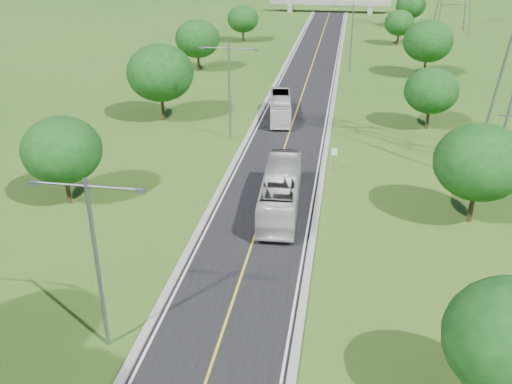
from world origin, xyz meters
TOP-DOWN VIEW (x-y plane):
  - ground at (0.00, 60.00)m, footprint 260.00×260.00m
  - road at (0.00, 66.00)m, footprint 8.00×150.00m
  - curb_left at (-4.25, 66.00)m, footprint 0.50×150.00m
  - curb_right at (4.25, 66.00)m, footprint 0.50×150.00m
  - speed_limit_sign at (5.20, 37.98)m, footprint 0.55×0.09m
  - overpass at (0.00, 140.00)m, footprint 30.00×3.00m
  - streetlight_near_left at (-6.00, 12.00)m, footprint 5.90×0.25m
  - streetlight_mid_left at (-6.00, 45.00)m, footprint 5.90×0.25m
  - streetlight_far_right at (6.00, 78.00)m, footprint 5.90×0.25m
  - tree_lb at (-16.00, 28.00)m, footprint 6.30×6.30m
  - tree_lc at (-15.00, 50.00)m, footprint 7.56×7.56m
  - tree_ld at (-17.00, 74.00)m, footprint 6.72×6.72m
  - tree_le at (-14.50, 98.00)m, footprint 5.88×5.88m
  - tree_rb at (16.00, 30.00)m, footprint 6.72×6.72m
  - tree_rc at (15.00, 52.00)m, footprint 5.88×5.88m
  - tree_rd at (17.00, 76.00)m, footprint 7.14×7.14m
  - tree_re at (14.50, 100.00)m, footprint 5.46×5.46m
  - tree_rf at (18.00, 120.00)m, footprint 6.30×6.30m
  - bus_outbound at (1.34, 29.47)m, footprint 3.37×11.97m
  - bus_inbound at (-1.61, 52.64)m, footprint 3.56×10.03m

SIDE VIEW (x-z plane):
  - ground at x=0.00m, z-range 0.00..0.00m
  - road at x=0.00m, z-range 0.00..0.06m
  - curb_left at x=-4.25m, z-range 0.00..0.22m
  - curb_right at x=4.25m, z-range 0.00..0.22m
  - bus_inbound at x=-1.61m, z-range 0.06..2.79m
  - speed_limit_sign at x=5.20m, z-range 0.40..2.80m
  - bus_outbound at x=1.34m, z-range 0.06..3.36m
  - overpass at x=0.00m, z-range 0.81..4.01m
  - tree_re at x=14.50m, z-range 0.85..7.20m
  - tree_le at x=-14.50m, z-range 0.91..7.75m
  - tree_rc at x=15.00m, z-range 0.91..7.75m
  - tree_lb at x=-16.00m, z-range 0.98..8.31m
  - tree_rf at x=18.00m, z-range 0.98..8.31m
  - tree_ld at x=-17.00m, z-range 1.05..8.86m
  - tree_rb at x=16.00m, z-range 1.05..8.86m
  - tree_rd at x=17.00m, z-range 1.11..9.42m
  - tree_lc at x=-15.00m, z-range 1.18..9.97m
  - streetlight_near_left at x=-6.00m, z-range 0.94..10.94m
  - streetlight_mid_left at x=-6.00m, z-range 0.94..10.94m
  - streetlight_far_right at x=6.00m, z-range 0.94..10.94m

